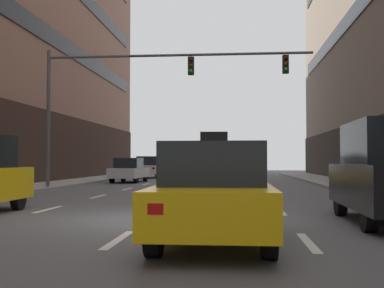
% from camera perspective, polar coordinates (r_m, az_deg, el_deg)
% --- Properties ---
extents(ground_plane, '(120.00, 120.00, 0.00)m').
position_cam_1_polar(ground_plane, '(11.59, -5.06, -8.76)').
color(ground_plane, '#515156').
extents(lane_stripe_l1_s4, '(0.16, 2.00, 0.01)m').
position_cam_1_polar(lane_stripe_l1_s4, '(14.40, -16.51, -7.35)').
color(lane_stripe_l1_s4, silver).
rests_on(lane_stripe_l1_s4, ground).
extents(lane_stripe_l1_s5, '(0.16, 2.00, 0.01)m').
position_cam_1_polar(lane_stripe_l1_s5, '(19.12, -10.94, -6.05)').
color(lane_stripe_l1_s5, silver).
rests_on(lane_stripe_l1_s5, ground).
extents(lane_stripe_l1_s6, '(0.16, 2.00, 0.01)m').
position_cam_1_polar(lane_stripe_l1_s6, '(23.96, -7.60, -5.24)').
color(lane_stripe_l1_s6, silver).
rests_on(lane_stripe_l1_s6, ground).
extents(lane_stripe_l1_s7, '(0.16, 2.00, 0.01)m').
position_cam_1_polar(lane_stripe_l1_s7, '(28.85, -5.40, -4.70)').
color(lane_stripe_l1_s7, silver).
rests_on(lane_stripe_l1_s7, ground).
extents(lane_stripe_l1_s8, '(0.16, 2.00, 0.01)m').
position_cam_1_polar(lane_stripe_l1_s8, '(33.77, -3.84, -4.30)').
color(lane_stripe_l1_s8, silver).
rests_on(lane_stripe_l1_s8, ground).
extents(lane_stripe_l1_s9, '(0.16, 2.00, 0.01)m').
position_cam_1_polar(lane_stripe_l1_s9, '(38.72, -2.67, -4.01)').
color(lane_stripe_l1_s9, silver).
rests_on(lane_stripe_l1_s9, ground).
extents(lane_stripe_l1_s10, '(0.16, 2.00, 0.01)m').
position_cam_1_polar(lane_stripe_l1_s10, '(43.67, -1.77, -3.78)').
color(lane_stripe_l1_s10, silver).
rests_on(lane_stripe_l1_s10, ground).
extents(lane_stripe_l2_s3, '(0.16, 2.00, 0.01)m').
position_cam_1_polar(lane_stripe_l2_s3, '(8.68, -8.64, -11.01)').
color(lane_stripe_l2_s3, silver).
rests_on(lane_stripe_l2_s3, ground).
extents(lane_stripe_l2_s4, '(0.16, 2.00, 0.01)m').
position_cam_1_polar(lane_stripe_l2_s4, '(13.55, -3.54, -7.77)').
color(lane_stripe_l2_s4, silver).
rests_on(lane_stripe_l2_s4, ground).
extents(lane_stripe_l2_s5, '(0.16, 2.00, 0.01)m').
position_cam_1_polar(lane_stripe_l2_s5, '(18.49, -1.18, -6.22)').
color(lane_stripe_l2_s5, silver).
rests_on(lane_stripe_l2_s5, ground).
extents(lane_stripe_l2_s6, '(0.16, 2.00, 0.01)m').
position_cam_1_polar(lane_stripe_l2_s6, '(23.46, 0.18, -5.33)').
color(lane_stripe_l2_s6, silver).
rests_on(lane_stripe_l2_s6, ground).
extents(lane_stripe_l2_s7, '(0.16, 2.00, 0.01)m').
position_cam_1_polar(lane_stripe_l2_s7, '(28.44, 1.06, -4.74)').
color(lane_stripe_l2_s7, silver).
rests_on(lane_stripe_l2_s7, ground).
extents(lane_stripe_l2_s8, '(0.16, 2.00, 0.01)m').
position_cam_1_polar(lane_stripe_l2_s8, '(33.42, 1.68, -4.33)').
color(lane_stripe_l2_s8, silver).
rests_on(lane_stripe_l2_s8, ground).
extents(lane_stripe_l2_s9, '(0.16, 2.00, 0.01)m').
position_cam_1_polar(lane_stripe_l2_s9, '(38.41, 2.14, -4.03)').
color(lane_stripe_l2_s9, silver).
rests_on(lane_stripe_l2_s9, ground).
extents(lane_stripe_l2_s10, '(0.16, 2.00, 0.01)m').
position_cam_1_polar(lane_stripe_l2_s10, '(43.40, 2.49, -3.79)').
color(lane_stripe_l2_s10, silver).
rests_on(lane_stripe_l2_s10, ground).
extents(lane_stripe_l3_s3, '(0.16, 2.00, 0.01)m').
position_cam_1_polar(lane_stripe_l3_s3, '(8.53, 13.48, -11.15)').
color(lane_stripe_l3_s3, silver).
rests_on(lane_stripe_l3_s3, ground).
extents(lane_stripe_l3_s4, '(0.16, 2.00, 0.01)m').
position_cam_1_polar(lane_stripe_l3_s4, '(13.45, 10.38, -7.78)').
color(lane_stripe_l3_s4, silver).
rests_on(lane_stripe_l3_s4, ground).
extents(lane_stripe_l3_s5, '(0.16, 2.00, 0.01)m').
position_cam_1_polar(lane_stripe_l3_s5, '(18.42, 8.96, -6.22)').
color(lane_stripe_l3_s5, silver).
rests_on(lane_stripe_l3_s5, ground).
extents(lane_stripe_l3_s6, '(0.16, 2.00, 0.01)m').
position_cam_1_polar(lane_stripe_l3_s6, '(23.40, 8.15, -5.32)').
color(lane_stripe_l3_s6, silver).
rests_on(lane_stripe_l3_s6, ground).
extents(lane_stripe_l3_s7, '(0.16, 2.00, 0.01)m').
position_cam_1_polar(lane_stripe_l3_s7, '(28.39, 7.63, -4.73)').
color(lane_stripe_l3_s7, silver).
rests_on(lane_stripe_l3_s7, ground).
extents(lane_stripe_l3_s8, '(0.16, 2.00, 0.01)m').
position_cam_1_polar(lane_stripe_l3_s8, '(33.38, 7.26, -4.32)').
color(lane_stripe_l3_s8, silver).
rests_on(lane_stripe_l3_s8, ground).
extents(lane_stripe_l3_s9, '(0.16, 2.00, 0.01)m').
position_cam_1_polar(lane_stripe_l3_s9, '(38.37, 6.99, -4.02)').
color(lane_stripe_l3_s9, silver).
rests_on(lane_stripe_l3_s9, ground).
extents(lane_stripe_l3_s10, '(0.16, 2.00, 0.01)m').
position_cam_1_polar(lane_stripe_l3_s10, '(43.37, 6.78, -3.78)').
color(lane_stripe_l3_s10, silver).
rests_on(lane_stripe_l3_s10, ground).
extents(car_driving_0, '(2.09, 4.68, 1.73)m').
position_cam_1_polar(car_driving_0, '(39.51, -5.07, -2.73)').
color(car_driving_0, black).
rests_on(car_driving_0, ground).
extents(car_driving_1, '(1.90, 4.20, 1.55)m').
position_cam_1_polar(car_driving_1, '(31.18, -7.38, -3.09)').
color(car_driving_1, black).
rests_on(car_driving_1, ground).
extents(taxi_driving_2, '(1.88, 4.45, 1.85)m').
position_cam_1_polar(taxi_driving_2, '(8.18, 2.66, -5.83)').
color(taxi_driving_2, black).
rests_on(taxi_driving_2, ground).
extents(taxi_driving_4, '(1.86, 4.33, 1.79)m').
position_cam_1_polar(taxi_driving_4, '(26.12, 4.37, -3.24)').
color(taxi_driving_4, black).
rests_on(taxi_driving_4, ground).
extents(traffic_signal_0, '(12.54, 0.35, 6.53)m').
position_cam_1_polar(traffic_signal_0, '(23.13, -5.96, 7.11)').
color(traffic_signal_0, '#4C4C51').
rests_on(traffic_signal_0, sidewalk_left).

